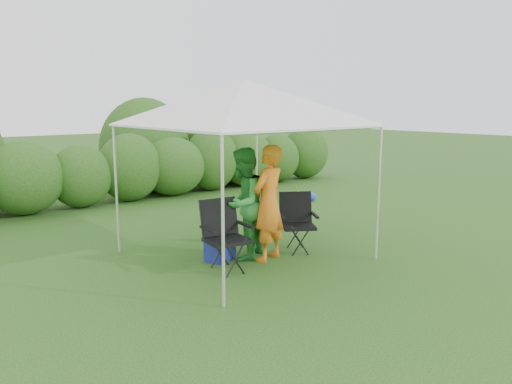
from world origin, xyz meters
TOP-DOWN VIEW (x-y plane):
  - ground at (0.00, 0.00)m, footprint 70.00×70.00m
  - hedge at (0.04, 6.00)m, footprint 15.38×1.53m
  - canopy at (0.00, 0.50)m, footprint 3.10×3.10m
  - chair_right at (0.88, 0.18)m, footprint 0.77×0.75m
  - chair_left at (-0.66, 0.15)m, footprint 0.72×0.67m
  - man at (0.15, 0.08)m, footprint 0.77×0.61m
  - woman at (-0.09, 0.41)m, footprint 1.08×1.00m
  - cooler at (-0.45, 0.55)m, footprint 0.56×0.49m
  - bottle at (-0.39, 0.51)m, footprint 0.07×0.07m
  - lawn_toy at (3.98, 3.19)m, footprint 0.57×0.48m

SIDE VIEW (x-z plane):
  - ground at x=0.00m, z-range 0.00..0.00m
  - lawn_toy at x=3.98m, z-range -0.01..0.28m
  - cooler at x=-0.45m, z-range 0.00..0.40m
  - bottle at x=-0.39m, z-range 0.40..0.67m
  - chair_right at x=0.88m, z-range 0.06..1.04m
  - chair_left at x=-0.66m, z-range 0.07..1.13m
  - hedge at x=0.04m, z-range -0.07..1.73m
  - woman at x=-0.09m, z-range 0.00..1.78m
  - man at x=0.15m, z-range 0.00..1.84m
  - canopy at x=0.00m, z-range 1.05..3.88m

